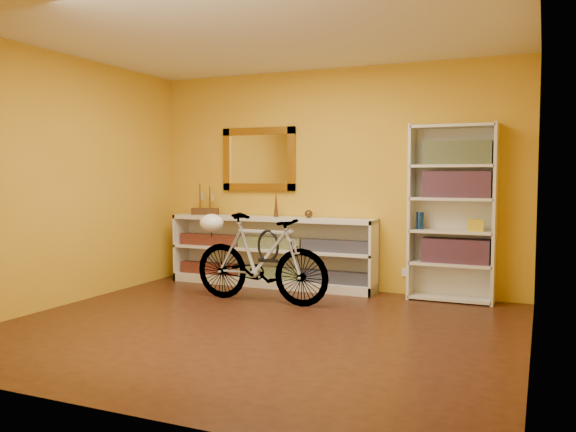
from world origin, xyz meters
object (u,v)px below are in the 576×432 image
at_px(bicycle, 260,259).
at_px(helmet, 212,223).
at_px(bookcase, 452,213).
at_px(console_unit, 271,252).

height_order(bicycle, helmet, bicycle).
distance_m(bookcase, bicycle, 2.10).
relative_size(bicycle, helmet, 6.01).
relative_size(bookcase, helmet, 7.15).
height_order(bookcase, bicycle, bookcase).
bearing_deg(helmet, bicycle, -2.41).
bearing_deg(bicycle, helmet, 90.00).
bearing_deg(bicycle, console_unit, 20.70).
distance_m(bookcase, helmet, 2.60).
xyz_separation_m(console_unit, bicycle, (0.29, -0.87, 0.04)).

